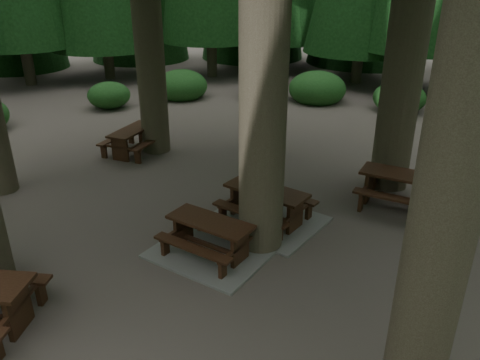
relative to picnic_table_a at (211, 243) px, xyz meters
The scene contains 6 objects.
ground 0.59m from the picnic_table_a, 102.83° to the left, with size 80.00×80.00×0.00m, color #514842.
picnic_table_a is the anchor object (origin of this frame).
picnic_table_b 5.93m from the picnic_table_a, 143.42° to the left, with size 1.53×1.82×0.73m.
picnic_table_c 1.65m from the picnic_table_a, 76.36° to the left, with size 2.49×2.17×0.76m.
picnic_table_d 4.60m from the picnic_table_a, 52.75° to the left, with size 1.86×1.50×0.80m.
shrub_ring 1.41m from the picnic_table_a, 65.41° to the left, with size 23.86×24.64×1.49m.
Camera 1 is at (4.12, -6.89, 4.89)m, focal length 35.00 mm.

